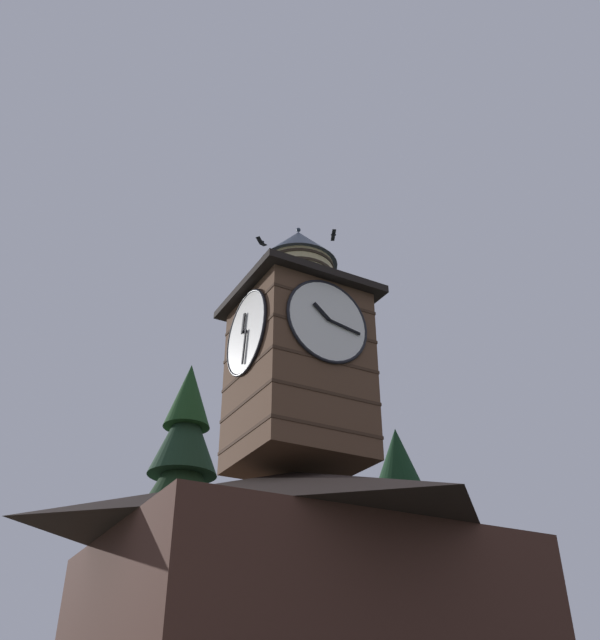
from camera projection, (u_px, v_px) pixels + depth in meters
name	position (u px, v px, depth m)	size (l,w,h in m)	color
building_main	(293.00, 609.00, 18.10)	(10.86, 10.14, 7.68)	#44271F
clock_tower	(298.00, 352.00, 21.50)	(4.28, 4.28, 8.74)	brown
pine_tree_behind	(174.00, 567.00, 23.66)	(5.80, 5.80, 13.78)	#473323
pine_tree_aside	(407.00, 595.00, 25.41)	(6.29, 6.29, 11.92)	#473323
moon	(226.00, 576.00, 51.93)	(2.04, 2.04, 2.04)	silver
flying_bird_high	(333.00, 235.00, 26.67)	(0.45, 0.72, 0.12)	black
flying_bird_low	(261.00, 242.00, 25.68)	(0.60, 0.49, 0.13)	black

